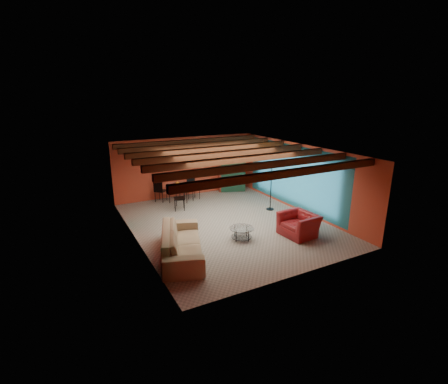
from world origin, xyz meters
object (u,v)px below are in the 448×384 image
sofa (182,243)px  coffee_table (242,233)px  armchair (299,224)px  floor_lamp (271,187)px  dining_table (178,191)px  armoire (230,171)px  potted_plant (231,145)px  vase (177,176)px

sofa → coffee_table: size_ratio=3.58×
armchair → floor_lamp: bearing=161.1°
dining_table → armoire: 3.06m
armoire → sofa: bearing=-111.2°
dining_table → potted_plant: 3.47m
coffee_table → dining_table: dining_table is taller
armchair → dining_table: (-2.39, 5.04, 0.18)m
armchair → dining_table: size_ratio=0.54×
potted_plant → sofa: bearing=-130.6°
sofa → armoire: armoire is taller
potted_plant → armchair: bearing=-95.6°
sofa → vase: 4.91m
floor_lamp → potted_plant: bearing=91.8°
dining_table → potted_plant: (2.95, 0.69, 1.69)m
armchair → dining_table: bearing=-158.8°
coffee_table → armchair: bearing=-18.1°
coffee_table → sofa: bearing=-175.9°
armchair → vase: 5.64m
coffee_table → floor_lamp: 3.25m
vase → armoire: bearing=13.1°
sofa → vase: vase is taller
sofa → armoire: bearing=-21.4°
dining_table → floor_lamp: (3.05, -2.51, 0.42)m
dining_table → potted_plant: size_ratio=4.15×
sofa → armchair: (3.96, -0.45, -0.03)m
dining_table → vase: vase is taller
vase → armchair: bearing=-64.6°
coffee_table → armoire: (2.41, 5.12, 0.79)m
armoire → floor_lamp: size_ratio=1.02×
sofa → potted_plant: 7.18m
potted_plant → vase: 3.20m
dining_table → armoire: (2.95, 0.69, 0.44)m
sofa → floor_lamp: size_ratio=1.45×
vase → potted_plant: bearing=13.1°
armchair → potted_plant: (0.56, 5.72, 1.87)m
floor_lamp → vase: 3.96m
dining_table → floor_lamp: bearing=-39.4°
armchair → potted_plant: size_ratio=2.26×
sofa → armchair: 3.99m
armchair → dining_table: 5.58m
sofa → dining_table: bearing=0.3°
armchair → coffee_table: armchair is taller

